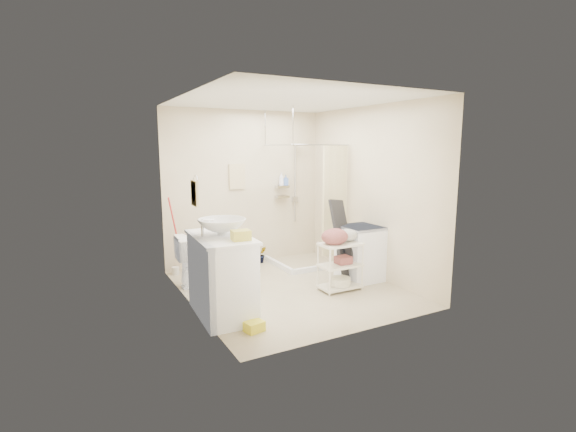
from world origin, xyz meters
name	(u,v)px	position (x,y,z in m)	size (l,w,h in m)	color
floor	(290,288)	(0.00, 0.00, 0.00)	(3.20, 3.20, 0.00)	#BBAE8C
ceiling	(290,100)	(0.00, 0.00, 2.60)	(2.80, 3.20, 0.04)	silver
wall_back	(245,188)	(0.00, 1.60, 1.30)	(2.80, 0.04, 2.60)	beige
wall_front	(364,214)	(0.00, -1.60, 1.30)	(2.80, 0.04, 2.60)	beige
wall_left	(189,204)	(-1.40, 0.00, 1.30)	(0.04, 3.20, 2.60)	beige
wall_right	(370,192)	(1.40, 0.00, 1.30)	(0.04, 3.20, 2.60)	beige
vanity	(222,276)	(-1.16, -0.44, 0.48)	(0.61, 1.10, 0.97)	white
sink	(222,227)	(-1.13, -0.41, 1.06)	(0.56, 0.56, 0.19)	silver
counter_basket	(241,235)	(-1.04, -0.77, 1.02)	(0.20, 0.16, 0.11)	#D2C947
floor_basket	(254,324)	(-1.01, -1.05, 0.08)	(0.29, 0.22, 0.16)	yellow
toilet	(203,260)	(-1.04, 0.73, 0.38)	(0.42, 0.74, 0.75)	white
mop	(174,236)	(-1.27, 1.44, 0.62)	(0.12, 0.12, 1.23)	red
potted_plant_a	(243,255)	(-0.13, 1.41, 0.18)	(0.19, 0.13, 0.36)	#96482A
potted_plant_b	(262,255)	(0.21, 1.41, 0.14)	(0.16, 0.13, 0.29)	brown
hanging_towel	(237,176)	(-0.15, 1.58, 1.50)	(0.28, 0.03, 0.42)	#CAB688
towel_ring	(195,192)	(-1.38, -0.20, 1.47)	(0.04, 0.22, 0.34)	#D7C485
tp_holder	(193,249)	(-1.36, 0.05, 0.72)	(0.08, 0.12, 0.14)	white
shower	(304,203)	(0.85, 1.05, 1.05)	(1.10, 1.10, 2.10)	white
shampoo_bottle_a	(281,179)	(0.65, 1.50, 1.43)	(0.09, 0.09, 0.23)	white
shampoo_bottle_b	(286,180)	(0.74, 1.52, 1.41)	(0.08, 0.09, 0.18)	#4C6CB5
washing_machine	(360,253)	(1.14, -0.13, 0.41)	(0.56, 0.58, 0.82)	white
laundry_rack	(340,262)	(0.60, -0.37, 0.40)	(0.59, 0.34, 0.81)	silver
ironing_board	(343,239)	(0.88, -0.04, 0.63)	(0.36, 0.10, 1.26)	black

